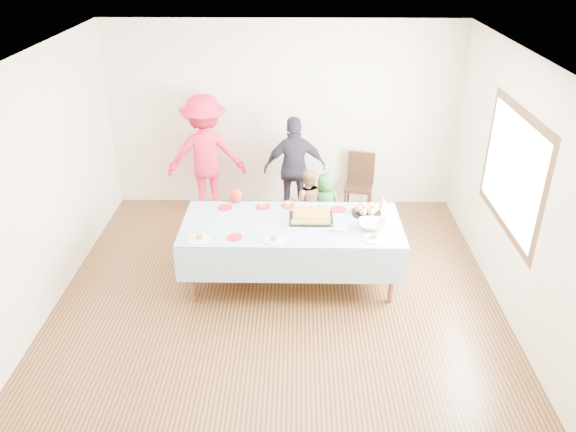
# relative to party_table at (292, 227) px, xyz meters

# --- Properties ---
(ground) EXTENTS (5.00, 5.00, 0.00)m
(ground) POSITION_rel_party_table_xyz_m (-0.15, -0.34, -0.72)
(ground) COLOR #402412
(ground) RESTS_ON ground
(room_walls) EXTENTS (5.04, 5.04, 2.72)m
(room_walls) POSITION_rel_party_table_xyz_m (-0.10, -0.33, 1.05)
(room_walls) COLOR beige
(room_walls) RESTS_ON ground
(party_table) EXTENTS (2.50, 1.10, 0.78)m
(party_table) POSITION_rel_party_table_xyz_m (0.00, 0.00, 0.00)
(party_table) COLOR brown
(party_table) RESTS_ON ground
(birthday_cake) EXTENTS (0.50, 0.38, 0.09)m
(birthday_cake) POSITION_rel_party_table_xyz_m (0.22, 0.10, 0.10)
(birthday_cake) COLOR black
(birthday_cake) RESTS_ON party_table
(rolls_tray) EXTENTS (0.35, 0.35, 0.11)m
(rolls_tray) POSITION_rel_party_table_xyz_m (0.88, 0.25, 0.10)
(rolls_tray) COLOR black
(rolls_tray) RESTS_ON party_table
(punch_bowl) EXTENTS (0.31, 0.31, 0.08)m
(punch_bowl) POSITION_rel_party_table_xyz_m (0.90, -0.10, 0.09)
(punch_bowl) COLOR silver
(punch_bowl) RESTS_ON party_table
(party_hat) EXTENTS (0.09, 0.09, 0.16)m
(party_hat) POSITION_rel_party_table_xyz_m (1.09, 0.41, 0.13)
(party_hat) COLOR white
(party_hat) RESTS_ON party_table
(fork_pile) EXTENTS (0.24, 0.18, 0.07)m
(fork_pile) POSITION_rel_party_table_xyz_m (0.52, -0.21, 0.09)
(fork_pile) COLOR white
(fork_pile) RESTS_ON party_table
(plate_red_far_a) EXTENTS (0.17, 0.17, 0.01)m
(plate_red_far_a) POSITION_rel_party_table_xyz_m (-0.80, 0.37, 0.06)
(plate_red_far_a) COLOR red
(plate_red_far_a) RESTS_ON party_table
(plate_red_far_b) EXTENTS (0.18, 0.18, 0.01)m
(plate_red_far_b) POSITION_rel_party_table_xyz_m (-0.35, 0.40, 0.06)
(plate_red_far_b) COLOR red
(plate_red_far_b) RESTS_ON party_table
(plate_red_far_c) EXTENTS (0.17, 0.17, 0.01)m
(plate_red_far_c) POSITION_rel_party_table_xyz_m (-0.05, 0.43, 0.06)
(plate_red_far_c) COLOR red
(plate_red_far_c) RESTS_ON party_table
(plate_red_far_d) EXTENTS (0.18, 0.18, 0.01)m
(plate_red_far_d) POSITION_rel_party_table_xyz_m (0.55, 0.34, 0.06)
(plate_red_far_d) COLOR red
(plate_red_far_d) RESTS_ON party_table
(plate_red_near) EXTENTS (0.16, 0.16, 0.01)m
(plate_red_near) POSITION_rel_party_table_xyz_m (-0.62, -0.34, 0.06)
(plate_red_near) COLOR red
(plate_red_near) RESTS_ON party_table
(plate_white_left) EXTENTS (0.24, 0.24, 0.01)m
(plate_white_left) POSITION_rel_party_table_xyz_m (-0.99, -0.39, 0.06)
(plate_white_left) COLOR white
(plate_white_left) RESTS_ON party_table
(plate_white_mid) EXTENTS (0.21, 0.21, 0.01)m
(plate_white_mid) POSITION_rel_party_table_xyz_m (-0.19, -0.41, 0.06)
(plate_white_mid) COLOR white
(plate_white_mid) RESTS_ON party_table
(plate_white_right) EXTENTS (0.24, 0.24, 0.01)m
(plate_white_right) POSITION_rel_party_table_xyz_m (0.89, -0.35, 0.06)
(plate_white_right) COLOR white
(plate_white_right) RESTS_ON party_table
(dining_chair) EXTENTS (0.46, 0.46, 0.89)m
(dining_chair) POSITION_rel_party_table_xyz_m (0.97, 1.86, -0.23)
(dining_chair) COLOR black
(dining_chair) RESTS_ON ground
(toddler_left) EXTENTS (0.41, 0.34, 0.95)m
(toddler_left) POSITION_rel_party_table_xyz_m (-0.69, 0.56, -0.25)
(toddler_left) COLOR red
(toddler_left) RESTS_ON ground
(toddler_mid) EXTENTS (0.47, 0.35, 0.88)m
(toddler_mid) POSITION_rel_party_table_xyz_m (0.43, 1.16, -0.28)
(toddler_mid) COLOR #2A7727
(toddler_mid) RESTS_ON ground
(toddler_right) EXTENTS (0.47, 0.38, 0.95)m
(toddler_right) POSITION_rel_party_table_xyz_m (0.20, 1.17, -0.25)
(toddler_right) COLOR #AA744F
(toddler_right) RESTS_ON ground
(adult_left) EXTENTS (1.20, 0.79, 1.75)m
(adult_left) POSITION_rel_party_table_xyz_m (-1.25, 1.86, 0.15)
(adult_left) COLOR red
(adult_left) RESTS_ON ground
(adult_right) EXTENTS (0.91, 0.47, 1.50)m
(adult_right) POSITION_rel_party_table_xyz_m (0.03, 1.69, 0.02)
(adult_right) COLOR #2A2635
(adult_right) RESTS_ON ground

